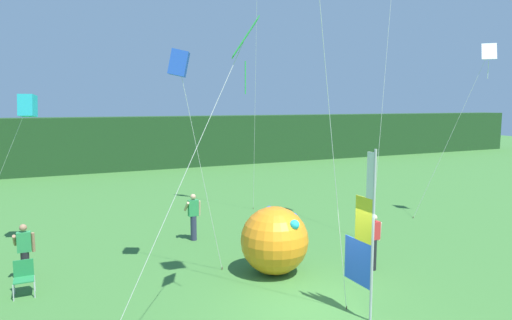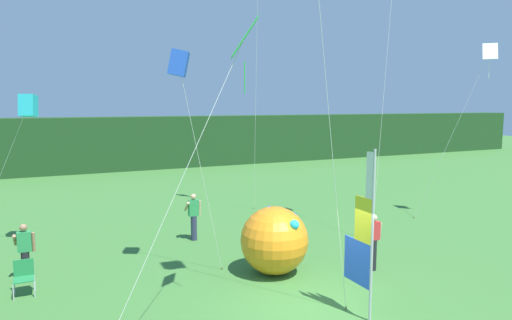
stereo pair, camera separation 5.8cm
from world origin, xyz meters
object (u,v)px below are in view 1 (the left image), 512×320
object	(u,v)px
person_near_banner	(25,251)
kite_blue_box_1	(179,64)
folding_chair	(24,275)
kite_green_diamond_5	(240,50)
person_far_left	(373,240)
kite_cyan_box_6	(27,106)
banner_flag	(364,237)
person_mid_field	(193,216)
kite_white_diamond_3	(484,63)
inflatable_balloon	(275,240)

from	to	relation	value
person_near_banner	kite_blue_box_1	distance (m)	6.75
folding_chair	kite_green_diamond_5	distance (m)	8.07
person_far_left	kite_green_diamond_5	world-z (taller)	kite_green_diamond_5
kite_cyan_box_6	banner_flag	bearing A→B (deg)	-51.19
person_mid_field	kite_cyan_box_6	xyz separation A→B (m)	(-5.19, 1.27, 3.94)
person_near_banner	person_far_left	bearing A→B (deg)	-20.37
person_near_banner	kite_blue_box_1	size ratio (longest dim) A/B	0.25
kite_white_diamond_3	kite_cyan_box_6	size ratio (longest dim) A/B	1.41
kite_green_diamond_5	person_near_banner	bearing A→B (deg)	133.35
banner_flag	person_far_left	bearing A→B (deg)	46.29
inflatable_balloon	folding_chair	distance (m)	6.74
person_mid_field	folding_chair	xyz separation A→B (m)	(-5.41, -2.71, -0.40)
person_far_left	kite_blue_box_1	xyz separation A→B (m)	(-5.25, 1.94, 5.10)
person_near_banner	person_mid_field	size ratio (longest dim) A/B	0.95
person_far_left	folding_chair	distance (m)	9.67
kite_white_diamond_3	banner_flag	bearing A→B (deg)	-153.21
kite_blue_box_1	kite_green_diamond_5	xyz separation A→B (m)	(0.42, -3.25, 0.05)
kite_blue_box_1	kite_white_diamond_3	size ratio (longest dim) A/B	0.87
person_near_banner	inflatable_balloon	bearing A→B (deg)	-20.70
inflatable_balloon	kite_cyan_box_6	bearing A→B (deg)	139.50
person_mid_field	person_far_left	size ratio (longest dim) A/B	1.01
kite_cyan_box_6	inflatable_balloon	bearing A→B (deg)	-40.50
inflatable_balloon	banner_flag	bearing A→B (deg)	-79.09
kite_white_diamond_3	person_near_banner	bearing A→B (deg)	177.53
banner_flag	kite_cyan_box_6	xyz separation A→B (m)	(-6.97, 8.66, 2.96)
inflatable_balloon	person_mid_field	bearing A→B (deg)	105.54
inflatable_balloon	kite_green_diamond_5	distance (m)	5.92
person_near_banner	folding_chair	xyz separation A→B (m)	(-0.01, -1.05, -0.35)
kite_green_diamond_5	inflatable_balloon	bearing A→B (deg)	48.36
person_far_left	kite_cyan_box_6	xyz separation A→B (m)	(-9.12, 6.41, 3.95)
person_far_left	folding_chair	size ratio (longest dim) A/B	1.90
person_far_left	kite_green_diamond_5	bearing A→B (deg)	-164.81
person_far_left	person_mid_field	bearing A→B (deg)	127.46
folding_chair	kite_green_diamond_5	xyz separation A→B (m)	(4.52, -3.74, 5.54)
kite_cyan_box_6	person_far_left	bearing A→B (deg)	-35.07
banner_flag	kite_green_diamond_5	xyz separation A→B (m)	(-2.67, 0.94, 4.16)
person_mid_field	inflatable_balloon	distance (m)	4.30
folding_chair	kite_blue_box_1	world-z (taller)	kite_blue_box_1
banner_flag	inflatable_balloon	distance (m)	3.42
kite_blue_box_1	kite_cyan_box_6	world-z (taller)	kite_blue_box_1
kite_blue_box_1	kite_green_diamond_5	size ratio (longest dim) A/B	0.95
kite_blue_box_1	folding_chair	bearing A→B (deg)	173.24
kite_blue_box_1	person_far_left	bearing A→B (deg)	-20.26
inflatable_balloon	kite_cyan_box_6	world-z (taller)	kite_cyan_box_6
folding_chair	kite_green_diamond_5	world-z (taller)	kite_green_diamond_5
person_near_banner	inflatable_balloon	size ratio (longest dim) A/B	0.82
person_mid_field	person_near_banner	bearing A→B (deg)	-162.86
person_mid_field	kite_white_diamond_3	bearing A→B (deg)	-11.66
banner_flag	person_mid_field	bearing A→B (deg)	103.53
kite_blue_box_1	kite_white_diamond_3	world-z (taller)	kite_white_diamond_3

